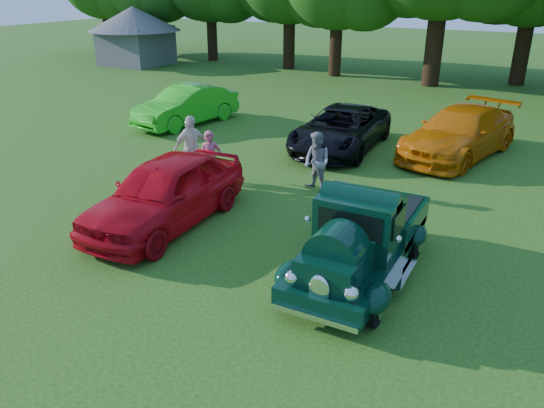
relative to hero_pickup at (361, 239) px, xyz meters
The scene contains 10 objects.
ground 2.03m from the hero_pickup, 160.87° to the right, with size 120.00×120.00×0.00m, color #224810.
hero_pickup is the anchor object (origin of this frame).
red_convertible 5.04m from the hero_pickup, behind, with size 1.99×4.96×1.69m, color red.
back_car_lime 13.39m from the hero_pickup, 141.67° to the left, with size 1.66×4.76×1.57m, color green.
back_car_black 8.75m from the hero_pickup, 113.86° to the left, with size 2.47×5.36×1.49m, color black.
back_car_orange 9.16m from the hero_pickup, 88.10° to the left, with size 2.28×5.62×1.63m, color #C76207.
spectator_pink 6.08m from the hero_pickup, 154.04° to the left, with size 0.62×0.40×1.69m, color #BA4C5E.
spectator_grey 4.72m from the hero_pickup, 124.50° to the left, with size 0.83×0.65×1.72m, color gray.
spectator_white 7.02m from the hero_pickup, 155.07° to the left, with size 1.15×0.48×1.97m, color silver.
gazebo 31.35m from the hero_pickup, 139.37° to the left, with size 6.40×6.40×3.90m.
Camera 1 is at (4.67, -8.67, 5.64)m, focal length 35.00 mm.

